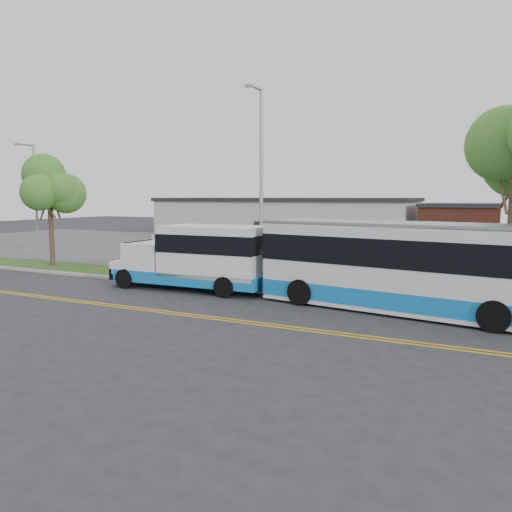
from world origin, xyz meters
The scene contains 18 objects.
ground centered at (0.00, 0.00, 0.00)m, with size 140.00×140.00×0.00m, color #28282B.
lane_line_north centered at (0.00, -3.85, 0.01)m, with size 70.00×0.12×0.01m, color #C68E17.
lane_line_south centered at (0.00, -4.15, 0.01)m, with size 70.00×0.12×0.01m, color #C68E17.
curb centered at (0.00, 1.10, 0.07)m, with size 80.00×0.30×0.15m, color #9E9B93.
verge centered at (0.00, 2.90, 0.05)m, with size 80.00×3.30×0.10m, color #33521B.
parking_lot centered at (0.00, 17.00, 0.05)m, with size 80.00×25.00×0.10m, color #4C4C4F.
commercial_building centered at (-6.00, 27.00, 2.18)m, with size 25.40×10.40×4.35m.
brick_wing centered at (10.50, 26.00, 1.96)m, with size 6.30×7.30×3.90m.
tree_west centered at (-12.00, 3.20, 5.12)m, with size 4.40×4.40×6.91m.
streetlight_near centered at (3.00, 2.73, 5.23)m, with size 0.35×1.53×9.50m.
streetlight_far centered at (-16.00, 5.42, 4.48)m, with size 0.35×1.53×8.00m.
shuttle_bus centered at (0.84, 0.62, 1.65)m, with size 8.14×2.94×3.09m.
transit_bus centered at (10.88, 0.19, 1.75)m, with size 12.75×4.64×3.46m.
pedestrian centered at (-2.51, 4.00, 0.93)m, with size 0.61×0.40×1.67m, color black.
parked_car_a centered at (-8.41, 10.11, 0.91)m, with size 1.71×4.91×1.62m, color #B2B4B9.
parked_car_b centered at (-11.88, 15.32, 0.76)m, with size 1.85×4.55×1.32m, color silver.
grocery_bag_left centered at (-2.81, 3.75, 0.26)m, with size 0.32×0.32×0.32m, color white.
grocery_bag_right centered at (-2.21, 4.25, 0.26)m, with size 0.32×0.32×0.32m, color white.
Camera 1 is at (13.67, -19.36, 4.42)m, focal length 35.00 mm.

